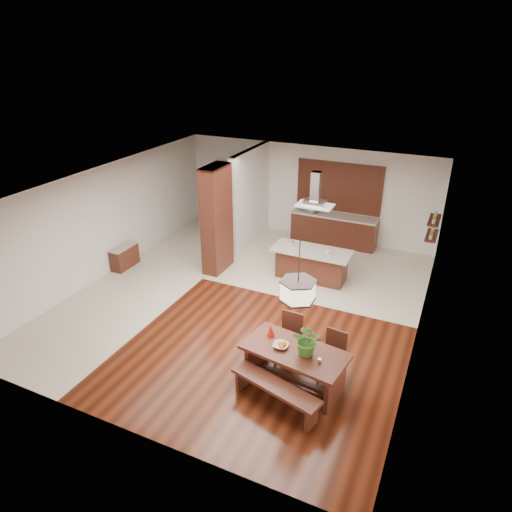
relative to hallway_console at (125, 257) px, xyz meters
The scene contains 25 objects.
room_shell 4.20m from the hallway_console, ahead, with size 9.00×9.04×2.92m.
tile_hallway 1.12m from the hallway_console, 10.68° to the right, with size 2.50×9.00×0.01m, color beige.
tile_kitchen 5.57m from the hallway_console, 24.44° to the left, with size 5.50×4.00×0.01m, color beige.
soffit_band 4.60m from the hallway_console, ahead, with size 8.00×9.00×0.02m, color #3D190F.
partition_pier 2.85m from the hallway_console, 22.54° to the left, with size 0.45×1.00×2.90m, color black.
partition_stub 4.09m from the hallway_console, 52.14° to the left, with size 0.18×2.40×2.90m, color silver.
hallway_console is the anchor object (origin of this frame).
hallway_doorway 4.41m from the hallway_console, 75.20° to the left, with size 1.10×0.20×2.10m, color black.
rear_counter 6.26m from the hallway_console, 39.75° to the left, with size 2.60×0.62×0.95m.
kitchen_window 6.58m from the hallway_console, 41.53° to the left, with size 2.60×0.08×1.50m, color brown.
shelf_lower 8.12m from the hallway_console, 17.35° to the left, with size 0.26×0.90×0.04m, color black.
shelf_upper 8.18m from the hallway_console, 17.35° to the left, with size 0.26×0.90×0.04m, color black.
dining_table 6.47m from the hallway_console, 22.99° to the right, with size 1.98×1.20×0.78m.
dining_bench 6.66m from the hallway_console, 28.61° to the right, with size 1.71×0.37×0.48m, color black, non-canonical shape.
dining_chair_left 5.89m from the hallway_console, 18.74° to the right, with size 0.44×0.44×0.99m, color black, non-canonical shape.
dining_chair_right 6.81m from the hallway_console, 17.37° to the right, with size 0.42×0.42×0.94m, color black, non-canonical shape.
pendant_lantern 6.75m from the hallway_console, 22.99° to the right, with size 0.64×0.64×1.31m, color beige, non-canonical shape.
foliage_plant 6.73m from the hallway_console, 22.38° to the right, with size 0.53×0.46×0.59m, color #356923.
fruit_bowl 6.25m from the hallway_console, 24.21° to the right, with size 0.27×0.27×0.07m, color #BCAFA4.
napkin_cone 5.89m from the hallway_console, 23.29° to the right, with size 0.16×0.16×0.24m, color #A3170B.
gold_ornament 7.01m from the hallway_console, 22.68° to the right, with size 0.06×0.06×0.09m, color gold.
kitchen_island 5.15m from the hallway_console, 17.21° to the left, with size 2.06×0.90×0.85m.
range_hood 5.58m from the hallway_console, 17.25° to the left, with size 0.90×0.55×0.87m, color silver, non-canonical shape.
island_cup 5.58m from the hallway_console, 15.34° to the left, with size 0.12×0.12×0.09m, color silver.
microwave 5.73m from the hallway_console, 45.18° to the left, with size 0.59×0.40×0.33m, color #B3B7BB.
Camera 1 is at (4.27, -8.60, 5.80)m, focal length 32.00 mm.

